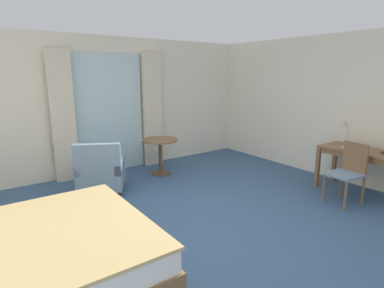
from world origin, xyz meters
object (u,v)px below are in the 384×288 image
Objects in this scene: desk_lamp at (345,127)px; desk_chair at (349,170)px; writing_desk at (368,157)px; armchair_by_window at (101,173)px; round_cafe_table at (160,148)px; bed at (22,266)px.

desk_chair is at bearing -142.30° from desk_lamp.
writing_desk is 4.25m from armchair_by_window.
desk_chair is 1.32× the size of round_cafe_table.
bed is 3.49m from round_cafe_table.
desk_chair is (-0.50, 0.03, -0.13)m from writing_desk.
bed reaches higher than round_cafe_table.
round_cafe_table is at bearing 119.60° from desk_chair.
writing_desk is 3.55m from round_cafe_table.
desk_lamp is at bearing -2.60° from bed.
writing_desk is at bearing -90.02° from desk_lamp.
bed is 2.38× the size of desk_chair.
desk_lamp is 3.26m from round_cafe_table.
writing_desk is 2.08× the size of round_cafe_table.
bed reaches higher than armchair_by_window.
armchair_by_window is (-2.87, 2.54, -0.17)m from desk_chair.
writing_desk is 1.58× the size of desk_chair.
bed is at bearing 177.40° from desk_lamp.
armchair_by_window is 1.46× the size of round_cafe_table.
bed is 4.33m from desk_chair.
desk_lamp is (4.78, -0.22, 0.77)m from bed.
round_cafe_table is at bearing 126.33° from writing_desk.
desk_chair is 1.88× the size of desk_lamp.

